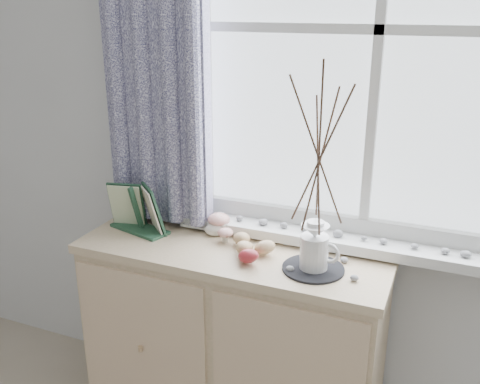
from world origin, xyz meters
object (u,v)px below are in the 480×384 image
(sideboard, at_px, (233,342))
(twig_pitcher, at_px, (319,152))
(botanical_book, at_px, (134,210))
(toadstool_cluster, at_px, (220,223))

(sideboard, height_order, twig_pitcher, twig_pitcher)
(sideboard, bearing_deg, botanical_book, -177.22)
(toadstool_cluster, distance_m, twig_pitcher, 0.58)
(sideboard, distance_m, toadstool_cluster, 0.49)
(botanical_book, xyz_separation_m, toadstool_cluster, (0.33, 0.11, -0.05))
(sideboard, relative_size, botanical_book, 4.10)
(sideboard, xyz_separation_m, toadstool_cluster, (-0.09, 0.09, 0.48))
(toadstool_cluster, relative_size, twig_pitcher, 0.20)
(sideboard, xyz_separation_m, botanical_book, (-0.42, -0.02, 0.53))
(botanical_book, xyz_separation_m, twig_pitcher, (0.75, -0.03, 0.32))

